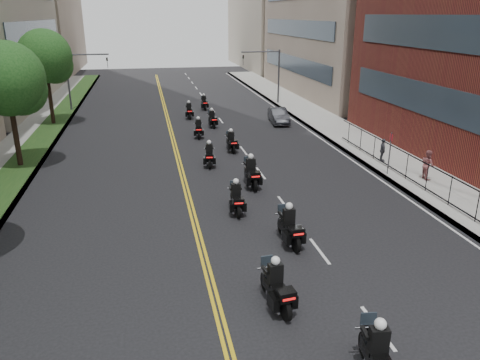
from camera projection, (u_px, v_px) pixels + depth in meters
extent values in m
cube|color=gray|center=(361.00, 143.00, 34.36)|extent=(4.00, 90.00, 0.15)
cube|color=gray|center=(11.00, 162.00, 29.89)|extent=(4.00, 90.00, 0.15)
cube|color=#153A15|center=(24.00, 160.00, 30.01)|extent=(2.00, 90.00, 0.04)
cube|color=#333F4C|center=(461.00, 119.00, 26.18)|extent=(0.12, 25.80, 1.80)
cube|color=#333F4C|center=(472.00, 45.00, 24.84)|extent=(0.12, 25.80, 1.80)
cube|color=#333F4C|center=(293.00, 64.00, 54.81)|extent=(0.12, 24.08, 1.80)
cube|color=#333F4C|center=(295.00, 28.00, 53.47)|extent=(0.12, 24.08, 1.80)
cube|color=#333F4C|center=(42.00, 69.00, 49.62)|extent=(0.12, 24.08, 1.80)
cube|color=#333F4C|center=(36.00, 30.00, 48.27)|extent=(0.12, 24.08, 1.80)
cube|color=black|center=(466.00, 184.00, 21.65)|extent=(0.05, 28.00, 0.05)
cube|color=black|center=(461.00, 210.00, 22.09)|extent=(0.05, 28.00, 0.05)
cylinder|color=black|center=(15.00, 128.00, 28.28)|extent=(0.32, 0.32, 5.11)
sphere|color=#184617|center=(6.00, 79.00, 27.30)|extent=(4.40, 4.40, 4.40)
sphere|color=#184617|center=(21.00, 90.00, 28.03)|extent=(3.08, 3.08, 3.08)
cylinder|color=black|center=(50.00, 94.00, 39.32)|extent=(0.32, 0.32, 5.39)
sphere|color=#184617|center=(45.00, 56.00, 38.28)|extent=(4.40, 4.40, 4.40)
sphere|color=#184617|center=(54.00, 65.00, 39.02)|extent=(3.08, 3.08, 3.08)
cylinder|color=#3F3F44|center=(279.00, 77.00, 48.86)|extent=(0.18, 0.18, 5.60)
cylinder|color=#3F3F44|center=(260.00, 52.00, 47.62)|extent=(4.00, 0.14, 0.14)
imported|color=black|center=(243.00, 60.00, 47.55)|extent=(0.16, 0.20, 1.00)
cylinder|color=#3F3F44|center=(68.00, 83.00, 44.95)|extent=(0.18, 0.18, 5.60)
cylinder|color=#3F3F44|center=(87.00, 54.00, 44.45)|extent=(4.00, 0.14, 0.14)
imported|color=black|center=(107.00, 63.00, 45.06)|extent=(0.16, 0.20, 1.00)
cylinder|color=black|center=(365.00, 345.00, 12.96)|extent=(0.24, 0.76, 0.75)
cube|color=black|center=(377.00, 358.00, 12.03)|extent=(0.64, 1.53, 0.44)
cube|color=black|center=(379.00, 339.00, 11.90)|extent=(0.52, 0.36, 0.68)
sphere|color=white|center=(380.00, 324.00, 11.75)|extent=(0.32, 0.32, 0.32)
cylinder|color=black|center=(286.00, 310.00, 14.54)|extent=(0.23, 0.72, 0.71)
cylinder|color=black|center=(266.00, 282.00, 16.04)|extent=(0.23, 0.72, 0.71)
cube|color=black|center=(276.00, 288.00, 15.19)|extent=(0.61, 1.45, 0.42)
cube|color=silver|center=(275.00, 293.00, 15.32)|extent=(0.46, 0.62, 0.31)
cube|color=black|center=(286.00, 295.00, 14.36)|extent=(0.59, 0.50, 0.33)
cube|color=red|center=(289.00, 299.00, 14.17)|extent=(0.42, 0.08, 0.07)
cube|color=black|center=(275.00, 273.00, 15.06)|extent=(0.49, 0.35, 0.65)
sphere|color=white|center=(276.00, 261.00, 14.93)|extent=(0.30, 0.30, 0.30)
cylinder|color=black|center=(296.00, 244.00, 18.70)|extent=(0.19, 0.73, 0.72)
cylinder|color=black|center=(282.00, 226.00, 20.25)|extent=(0.19, 0.73, 0.72)
cube|color=black|center=(289.00, 228.00, 19.38)|extent=(0.53, 1.46, 0.42)
cube|color=silver|center=(288.00, 233.00, 19.51)|extent=(0.44, 0.61, 0.32)
cube|color=black|center=(297.00, 231.00, 18.52)|extent=(0.58, 0.48, 0.34)
cube|color=red|center=(299.00, 234.00, 18.32)|extent=(0.42, 0.06, 0.07)
cube|color=black|center=(289.00, 216.00, 19.25)|extent=(0.48, 0.33, 0.66)
sphere|color=white|center=(289.00, 206.00, 19.11)|extent=(0.31, 0.31, 0.31)
cylinder|color=black|center=(238.00, 211.00, 21.83)|extent=(0.18, 0.68, 0.68)
cylinder|color=black|center=(234.00, 199.00, 23.31)|extent=(0.18, 0.68, 0.68)
cube|color=black|center=(236.00, 200.00, 22.48)|extent=(0.50, 1.36, 0.40)
cube|color=silver|center=(236.00, 204.00, 22.60)|extent=(0.41, 0.57, 0.30)
cube|color=black|center=(238.00, 201.00, 21.65)|extent=(0.54, 0.45, 0.32)
cube|color=red|center=(239.00, 203.00, 21.47)|extent=(0.40, 0.05, 0.07)
cube|color=black|center=(236.00, 190.00, 22.36)|extent=(0.45, 0.30, 0.62)
sphere|color=white|center=(236.00, 181.00, 22.23)|extent=(0.29, 0.29, 0.29)
cylinder|color=black|center=(255.00, 185.00, 25.11)|extent=(0.16, 0.75, 0.75)
cylinder|color=black|center=(247.00, 175.00, 26.73)|extent=(0.16, 0.75, 0.75)
cube|color=black|center=(251.00, 174.00, 25.81)|extent=(0.47, 1.49, 0.44)
cube|color=silver|center=(251.00, 178.00, 25.95)|extent=(0.42, 0.61, 0.33)
cube|color=black|center=(255.00, 175.00, 24.91)|extent=(0.58, 0.47, 0.35)
cube|color=red|center=(256.00, 177.00, 24.71)|extent=(0.44, 0.04, 0.08)
cube|color=black|center=(251.00, 165.00, 25.68)|extent=(0.49, 0.31, 0.68)
sphere|color=white|center=(251.00, 156.00, 25.54)|extent=(0.32, 0.32, 0.32)
cylinder|color=black|center=(210.00, 164.00, 28.75)|extent=(0.22, 0.67, 0.66)
cylinder|color=black|center=(209.00, 157.00, 30.20)|extent=(0.22, 0.67, 0.66)
cube|color=black|center=(209.00, 156.00, 29.39)|extent=(0.57, 1.34, 0.39)
cube|color=silver|center=(209.00, 159.00, 29.51)|extent=(0.43, 0.57, 0.29)
cube|color=black|center=(209.00, 156.00, 28.58)|extent=(0.55, 0.47, 0.31)
cube|color=red|center=(209.00, 157.00, 28.40)|extent=(0.39, 0.08, 0.07)
cube|color=black|center=(209.00, 149.00, 29.27)|extent=(0.46, 0.32, 0.60)
sphere|color=white|center=(209.00, 142.00, 29.14)|extent=(0.28, 0.28, 0.28)
cylinder|color=black|center=(234.00, 149.00, 31.93)|extent=(0.16, 0.65, 0.64)
cylinder|color=black|center=(229.00, 144.00, 33.31)|extent=(0.16, 0.65, 0.64)
cube|color=black|center=(231.00, 143.00, 32.53)|extent=(0.45, 1.29, 0.38)
cube|color=silver|center=(231.00, 146.00, 32.64)|extent=(0.38, 0.53, 0.28)
cube|color=black|center=(233.00, 142.00, 31.76)|extent=(0.51, 0.42, 0.30)
cube|color=red|center=(234.00, 143.00, 31.59)|extent=(0.38, 0.04, 0.07)
cube|color=black|center=(231.00, 136.00, 32.41)|extent=(0.43, 0.28, 0.58)
sphere|color=white|center=(231.00, 130.00, 32.29)|extent=(0.27, 0.27, 0.27)
cylinder|color=black|center=(199.00, 135.00, 35.55)|extent=(0.19, 0.66, 0.65)
cylinder|color=black|center=(198.00, 131.00, 36.98)|extent=(0.19, 0.66, 0.65)
cube|color=black|center=(198.00, 130.00, 36.18)|extent=(0.51, 1.32, 0.38)
cube|color=silver|center=(199.00, 132.00, 36.30)|extent=(0.41, 0.56, 0.29)
cube|color=black|center=(199.00, 129.00, 35.38)|extent=(0.53, 0.44, 0.31)
cube|color=red|center=(199.00, 130.00, 35.20)|extent=(0.38, 0.06, 0.07)
cube|color=black|center=(198.00, 123.00, 36.06)|extent=(0.44, 0.30, 0.59)
sphere|color=white|center=(198.00, 118.00, 35.93)|extent=(0.28, 0.28, 0.28)
cylinder|color=black|center=(214.00, 125.00, 38.89)|extent=(0.17, 0.65, 0.65)
cylinder|color=black|center=(210.00, 121.00, 40.27)|extent=(0.17, 0.65, 0.65)
cube|color=black|center=(212.00, 120.00, 39.49)|extent=(0.48, 1.31, 0.38)
cube|color=silver|center=(212.00, 122.00, 39.60)|extent=(0.39, 0.54, 0.29)
cube|color=black|center=(214.00, 119.00, 38.72)|extent=(0.52, 0.43, 0.30)
cube|color=red|center=(214.00, 120.00, 38.54)|extent=(0.38, 0.05, 0.07)
cube|color=black|center=(212.00, 114.00, 39.37)|extent=(0.43, 0.29, 0.59)
sphere|color=white|center=(212.00, 110.00, 39.25)|extent=(0.28, 0.28, 0.28)
cylinder|color=black|center=(190.00, 116.00, 42.18)|extent=(0.15, 0.66, 0.65)
cylinder|color=black|center=(189.00, 113.00, 43.60)|extent=(0.15, 0.66, 0.65)
cube|color=black|center=(189.00, 112.00, 42.80)|extent=(0.44, 1.31, 0.38)
cube|color=silver|center=(189.00, 114.00, 42.92)|extent=(0.38, 0.54, 0.29)
cube|color=black|center=(190.00, 111.00, 42.01)|extent=(0.51, 0.42, 0.31)
cube|color=red|center=(190.00, 111.00, 41.83)|extent=(0.38, 0.04, 0.07)
cube|color=black|center=(189.00, 106.00, 42.68)|extent=(0.43, 0.28, 0.60)
sphere|color=white|center=(189.00, 102.00, 42.56)|extent=(0.28, 0.28, 0.28)
cylinder|color=black|center=(205.00, 108.00, 46.14)|extent=(0.14, 0.64, 0.64)
cylinder|color=black|center=(203.00, 105.00, 47.52)|extent=(0.14, 0.64, 0.64)
cube|color=black|center=(204.00, 104.00, 46.75)|extent=(0.41, 1.27, 0.37)
cube|color=silver|center=(204.00, 106.00, 46.86)|extent=(0.36, 0.52, 0.28)
cube|color=black|center=(205.00, 103.00, 45.98)|extent=(0.49, 0.40, 0.30)
cube|color=red|center=(205.00, 103.00, 45.81)|extent=(0.37, 0.03, 0.07)
cube|color=black|center=(204.00, 99.00, 46.63)|extent=(0.42, 0.27, 0.58)
sphere|color=white|center=(204.00, 95.00, 46.51)|extent=(0.27, 0.27, 0.27)
imported|color=black|center=(279.00, 116.00, 40.82)|extent=(1.74, 4.05, 1.30)
imported|color=#945051|center=(428.00, 165.00, 26.47)|extent=(0.69, 0.86, 1.68)
imported|color=#43424A|center=(383.00, 150.00, 29.65)|extent=(0.55, 0.92, 1.47)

